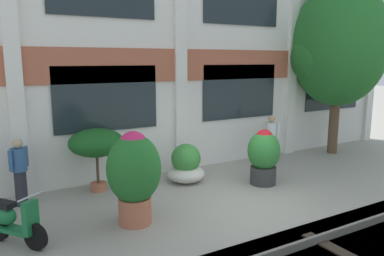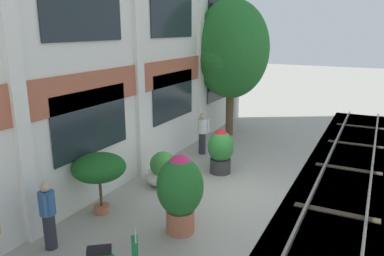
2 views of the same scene
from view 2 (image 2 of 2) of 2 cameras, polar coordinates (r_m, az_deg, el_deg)
The scene contains 10 objects.
ground_plane at distance 11.10m, azimuth 5.74°, elevation -9.67°, with size 80.00×80.00×0.00m, color #9E998E.
apartment_facade at distance 11.71m, azimuth -9.39°, elevation 11.57°, with size 17.67×0.64×7.95m.
rail_tracks at distance 10.59m, azimuth 20.95°, elevation -12.74°, with size 25.31×2.80×0.43m.
broadleaf_tree at distance 16.20m, azimuth 5.99°, elevation 11.51°, with size 3.36×3.20×5.82m.
potted_plant_fluted_column at distance 8.63m, azimuth -1.84°, elevation -9.21°, with size 1.08×1.08×1.89m.
potted_plant_terracotta_small at distance 9.73m, azimuth -13.99°, elevation -6.02°, with size 1.35×1.35×1.58m.
potted_plant_wide_bowl at distance 11.41m, azimuth -4.43°, elevation -6.51°, with size 1.01×1.01×1.04m.
potted_plant_stone_basin at distance 12.21m, azimuth 4.38°, elevation -3.28°, with size 0.85×0.85×1.47m.
resident_watching_tracks at distance 14.00m, azimuth 1.57°, elevation -0.68°, with size 0.34×0.47×1.56m.
resident_near_plants at distance 8.67m, azimuth -21.09°, elevation -12.06°, with size 0.43×0.37×1.54m.
Camera 2 is at (-9.44, -3.56, 4.62)m, focal length 35.00 mm.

